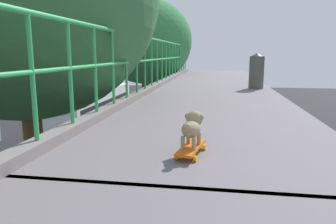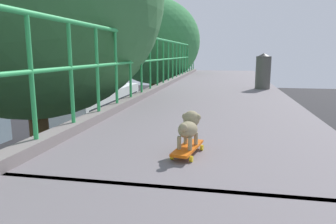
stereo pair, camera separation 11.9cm
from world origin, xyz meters
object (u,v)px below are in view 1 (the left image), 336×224
city_bus (94,109)px  toy_skateboard (191,148)px  litter_bin (257,71)px  small_dog (192,126)px

city_bus → toy_skateboard: bearing=-65.4°
city_bus → litter_bin: size_ratio=12.45×
city_bus → litter_bin: (10.49, -14.56, 3.88)m
toy_skateboard → small_dog: 0.20m
toy_skateboard → litter_bin: litter_bin is taller
toy_skateboard → litter_bin: bearing=78.1°
small_dog → litter_bin: (1.19, 5.67, 0.20)m
small_dog → litter_bin: size_ratio=0.41×
city_bus → toy_skateboard: size_ratio=20.48×
litter_bin → city_bus: bearing=125.8°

